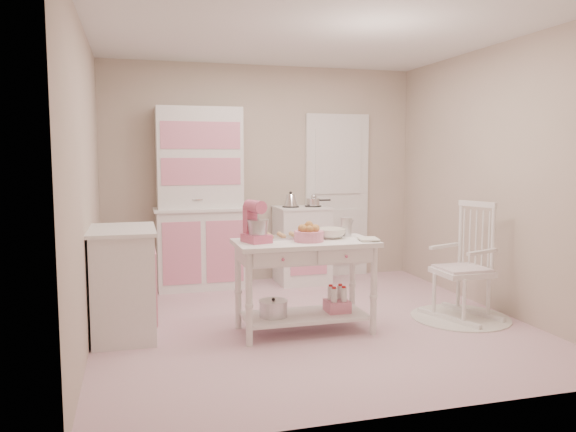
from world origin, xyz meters
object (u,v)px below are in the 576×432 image
object	(u,v)px
hutch	(200,198)
base_cabinet	(124,282)
stove	(302,244)
rocking_chair	(462,261)
work_table	(305,286)
stand_mixer	(256,222)
bread_basket	(309,236)

from	to	relation	value
hutch	base_cabinet	xyz separation A→B (m)	(-0.84, -1.57, -0.58)
stove	rocking_chair	bearing A→B (deg)	-61.52
hutch	work_table	size ratio (longest dim) A/B	1.73
rocking_chair	stand_mixer	distance (m)	2.00
stove	bread_basket	size ratio (longest dim) A/B	3.68
work_table	stove	bearing A→B (deg)	73.82
bread_basket	stove	bearing A→B (deg)	74.79
rocking_chair	hutch	bearing A→B (deg)	119.01
stove	rocking_chair	size ratio (longest dim) A/B	0.84
rocking_chair	bread_basket	distance (m)	1.55
work_table	bread_basket	size ratio (longest dim) A/B	4.80
hutch	rocking_chair	xyz separation A→B (m)	(2.20, -1.90, -0.49)
hutch	stand_mixer	world-z (taller)	hutch
stove	base_cabinet	distance (m)	2.54
hutch	stand_mixer	size ratio (longest dim) A/B	6.12
stove	stand_mixer	bearing A→B (deg)	-117.66
base_cabinet	rocking_chair	xyz separation A→B (m)	(3.04, -0.33, 0.09)
hutch	work_table	bearing A→B (deg)	-70.56
stove	work_table	size ratio (longest dim) A/B	0.77
rocking_chair	stand_mixer	world-z (taller)	stand_mixer
base_cabinet	work_table	bearing A→B (deg)	-12.07
hutch	base_cabinet	bearing A→B (deg)	-118.21
rocking_chair	work_table	size ratio (longest dim) A/B	0.92
bread_basket	work_table	bearing A→B (deg)	111.80
hutch	stove	bearing A→B (deg)	-2.39
base_cabinet	work_table	xyz separation A→B (m)	(1.51, -0.32, -0.06)
stove	base_cabinet	xyz separation A→B (m)	(-2.04, -1.52, 0.00)
base_cabinet	stand_mixer	world-z (taller)	stand_mixer
rocking_chair	work_table	world-z (taller)	rocking_chair
work_table	bread_basket	bearing A→B (deg)	-68.20
bread_basket	base_cabinet	bearing A→B (deg)	166.30
stove	rocking_chair	xyz separation A→B (m)	(1.00, -1.85, 0.09)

